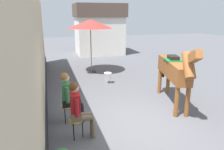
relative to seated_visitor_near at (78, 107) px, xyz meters
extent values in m
plane|color=#56565B|center=(1.64, 3.26, -0.78)|extent=(40.00, 40.00, 0.00)
cube|color=#CCB793|center=(-0.91, 1.76, 0.92)|extent=(0.30, 14.00, 3.40)
cube|color=black|center=(-0.89, 1.76, -0.60)|extent=(0.34, 14.00, 0.36)
cube|color=silver|center=(3.04, 10.76, 0.52)|extent=(3.20, 2.40, 2.60)
cube|color=brown|center=(3.04, 10.76, 2.27)|extent=(3.40, 2.60, 0.90)
cylinder|color=gold|center=(-0.06, 0.00, -0.31)|extent=(0.34, 0.34, 0.03)
cylinder|color=black|center=(0.08, -0.01, -0.55)|extent=(0.02, 0.02, 0.45)
cylinder|color=black|center=(-0.13, 0.13, -0.55)|extent=(0.02, 0.02, 0.45)
cylinder|color=black|center=(-0.14, -0.11, -0.55)|extent=(0.02, 0.02, 0.45)
cube|color=brown|center=(-0.06, 0.00, -0.20)|extent=(0.26, 0.34, 0.20)
cube|color=maroon|center=(-0.06, 0.00, 0.12)|extent=(0.24, 0.36, 0.44)
sphere|color=tan|center=(-0.06, 0.00, 0.47)|extent=(0.20, 0.20, 0.20)
sphere|color=#593319|center=(-0.08, 0.01, 0.50)|extent=(0.22, 0.22, 0.22)
cylinder|color=brown|center=(0.13, 0.07, -0.25)|extent=(0.39, 0.16, 0.13)
cylinder|color=brown|center=(0.32, 0.06, -0.55)|extent=(0.11, 0.11, 0.46)
cylinder|color=brown|center=(0.12, -0.09, -0.25)|extent=(0.39, 0.16, 0.13)
cylinder|color=brown|center=(0.31, -0.10, -0.55)|extent=(0.11, 0.11, 0.46)
cylinder|color=maroon|center=(-0.03, 0.20, 0.07)|extent=(0.09, 0.09, 0.42)
cylinder|color=maroon|center=(-0.06, -0.20, 0.07)|extent=(0.09, 0.09, 0.42)
cylinder|color=gold|center=(-0.19, 0.87, -0.31)|extent=(0.34, 0.34, 0.03)
cylinder|color=black|center=(-0.05, 0.86, -0.55)|extent=(0.02, 0.02, 0.45)
cylinder|color=black|center=(-0.25, 0.99, -0.55)|extent=(0.02, 0.02, 0.45)
cylinder|color=black|center=(-0.27, 0.75, -0.55)|extent=(0.02, 0.02, 0.45)
cube|color=black|center=(-0.19, 0.87, -0.20)|extent=(0.26, 0.33, 0.20)
cube|color=#337247|center=(-0.19, 0.87, 0.12)|extent=(0.24, 0.35, 0.44)
sphere|color=tan|center=(-0.19, 0.87, 0.47)|extent=(0.20, 0.20, 0.20)
sphere|color=olive|center=(-0.21, 0.87, 0.50)|extent=(0.22, 0.22, 0.22)
cylinder|color=black|center=(0.00, 0.93, -0.25)|extent=(0.39, 0.15, 0.13)
cylinder|color=black|center=(0.19, 0.92, -0.55)|extent=(0.11, 0.11, 0.46)
cylinder|color=black|center=(-0.01, 0.78, -0.25)|extent=(0.39, 0.15, 0.13)
cylinder|color=black|center=(0.18, 0.76, -0.55)|extent=(0.11, 0.11, 0.46)
cylinder|color=#337247|center=(-0.16, 1.06, 0.07)|extent=(0.09, 0.09, 0.42)
cylinder|color=#337247|center=(-0.18, 0.67, 0.07)|extent=(0.09, 0.09, 0.42)
cube|color=brown|center=(3.20, 1.23, 0.38)|extent=(0.98, 2.24, 0.52)
cylinder|color=brown|center=(3.10, 0.24, -0.33)|extent=(0.13, 0.13, 0.90)
cylinder|color=brown|center=(2.80, 0.32, -0.33)|extent=(0.13, 0.13, 0.90)
cylinder|color=brown|center=(3.59, 2.12, -0.33)|extent=(0.13, 0.13, 0.90)
cylinder|color=brown|center=(3.29, 2.20, -0.33)|extent=(0.13, 0.13, 0.90)
cylinder|color=brown|center=(2.89, 0.06, 0.77)|extent=(0.43, 0.68, 0.73)
cube|color=brown|center=(2.81, -0.26, 1.08)|extent=(0.31, 0.56, 0.40)
cube|color=black|center=(2.90, 0.08, 0.91)|extent=(0.20, 0.62, 0.48)
cylinder|color=black|center=(3.48, 2.33, 0.11)|extent=(0.12, 0.12, 0.65)
cube|color=#197238|center=(3.22, 1.32, 0.66)|extent=(0.63, 0.71, 0.03)
cube|color=black|center=(3.22, 1.32, 0.73)|extent=(0.38, 0.50, 0.12)
cylinder|color=black|center=(1.44, 5.74, -0.75)|extent=(0.44, 0.44, 0.06)
cylinder|color=olive|center=(1.44, 5.74, 0.32)|extent=(0.04, 0.04, 2.20)
cone|color=red|center=(1.44, 5.74, 1.60)|extent=(2.10, 2.10, 0.40)
cylinder|color=white|center=(1.76, 3.84, -0.33)|extent=(0.32, 0.32, 0.03)
cylinder|color=silver|center=(1.89, 3.84, -0.56)|extent=(0.02, 0.02, 0.43)
cylinder|color=silver|center=(1.69, 3.96, -0.56)|extent=(0.02, 0.02, 0.43)
cylinder|color=silver|center=(1.69, 3.73, -0.56)|extent=(0.02, 0.02, 0.43)
cube|color=maroon|center=(0.01, 1.78, -0.68)|extent=(0.24, 0.30, 0.20)
camera|label=1|loc=(-0.56, -4.62, 2.07)|focal=34.87mm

